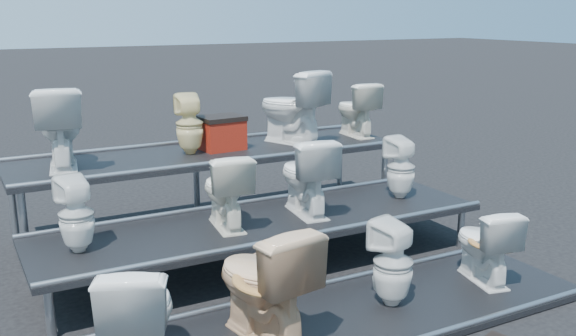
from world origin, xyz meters
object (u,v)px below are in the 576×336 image
toilet_0 (140,315)px  toilet_7 (401,168)px  toilet_2 (393,263)px  toilet_1 (263,281)px  toilet_9 (189,124)px  red_crate (221,135)px  toilet_11 (356,109)px  toilet_4 (76,215)px  toilet_8 (59,127)px  toilet_10 (291,107)px  toilet_5 (225,190)px  toilet_6 (306,175)px  toilet_3 (484,244)px

toilet_0 → toilet_7: size_ratio=1.22×
toilet_2 → toilet_1: bearing=-14.4°
toilet_0 → toilet_9: 3.00m
red_crate → toilet_1: bearing=-111.7°
toilet_1 → toilet_11: size_ratio=1.32×
toilet_1 → red_crate: 2.82m
toilet_4 → toilet_9: size_ratio=0.97×
toilet_9 → toilet_2: bearing=113.2°
toilet_8 → toilet_10: bearing=-170.3°
toilet_2 → red_crate: (-0.33, 2.65, 0.61)m
toilet_9 → toilet_7: bearing=152.0°
toilet_5 → toilet_9: toilet_9 is taller
toilet_2 → toilet_6: toilet_6 is taller
toilet_4 → toilet_8: bearing=-104.6°
toilet_1 → toilet_3: (2.12, 0.00, -0.10)m
toilet_0 → toilet_1: (0.88, 0.00, 0.04)m
toilet_6 → toilet_9: (-0.67, 1.30, 0.35)m
toilet_7 → toilet_9: size_ratio=0.99×
toilet_10 → toilet_9: bearing=-21.2°
toilet_2 → toilet_4: toilet_4 is taller
toilet_6 → toilet_7: size_ratio=1.17×
toilet_0 → toilet_5: bearing=-107.4°
toilet_11 → toilet_6: bearing=45.5°
toilet_4 → toilet_8: (0.13, 1.30, 0.49)m
toilet_5 → toilet_6: 0.82m
toilet_1 → toilet_9: 2.72m
toilet_3 → toilet_9: size_ratio=1.04×
toilet_6 → toilet_0: bearing=40.7°
toilet_8 → toilet_9: 1.31m
toilet_0 → toilet_6: size_ratio=1.04×
toilet_5 → toilet_11: size_ratio=1.04×
toilet_4 → red_crate: bearing=-152.4°
toilet_9 → toilet_10: toilet_10 is taller
toilet_2 → toilet_3: 0.98m
toilet_9 → red_crate: size_ratio=1.44×
toilet_0 → toilet_2: bearing=-155.8°
toilet_1 → toilet_5: bearing=-111.2°
toilet_8 → toilet_7: bearing=167.0°
toilet_2 → toilet_3: bearing=165.6°
toilet_4 → toilet_9: (1.43, 1.30, 0.41)m
toilet_2 → toilet_6: bearing=-102.4°
toilet_0 → toilet_3: size_ratio=1.16×
toilet_7 → toilet_2: bearing=48.6°
toilet_10 → toilet_5: bearing=22.2°
toilet_0 → red_crate: (1.69, 2.65, 0.57)m
toilet_4 → toilet_7: (3.23, 0.00, 0.01)m
toilet_1 → toilet_8: 2.85m
toilet_11 → red_crate: toilet_11 is taller
toilet_3 → toilet_7: bearing=-81.6°
toilet_3 → toilet_10: toilet_10 is taller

